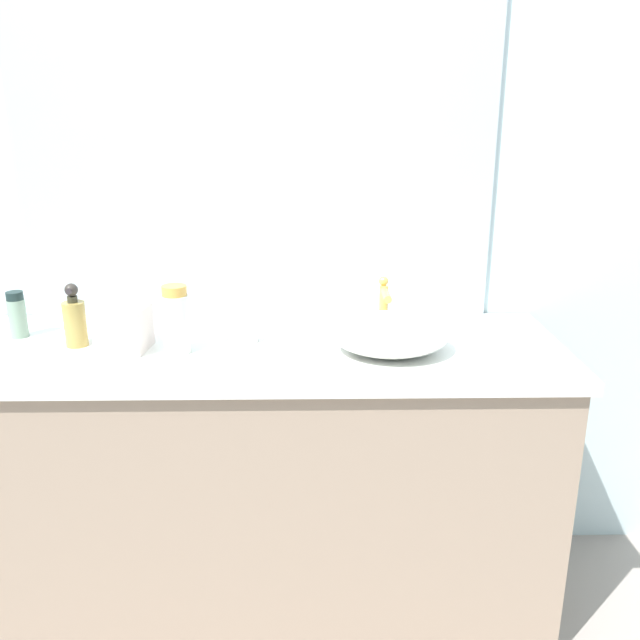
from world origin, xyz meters
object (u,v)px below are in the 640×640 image
(tissue_box, at_px, (124,326))
(candle_jar, at_px, (249,336))
(lotion_bottle, at_px, (17,315))
(sink_basin, at_px, (390,334))
(soap_dispenser, at_px, (75,320))
(perfume_bottle, at_px, (176,320))

(tissue_box, distance_m, candle_jar, 0.35)
(lotion_bottle, xyz_separation_m, tissue_box, (0.34, -0.11, 0.00))
(sink_basin, bearing_deg, soap_dispenser, 175.87)
(tissue_box, bearing_deg, soap_dispenser, 166.70)
(sink_basin, height_order, tissue_box, tissue_box)
(sink_basin, xyz_separation_m, lotion_bottle, (-1.07, 0.14, 0.02))
(soap_dispenser, xyz_separation_m, lotion_bottle, (-0.19, 0.08, -0.01))
(perfume_bottle, bearing_deg, soap_dispenser, 168.83)
(tissue_box, bearing_deg, candle_jar, 9.24)
(sink_basin, distance_m, lotion_bottle, 1.08)
(lotion_bottle, bearing_deg, tissue_box, -18.47)
(candle_jar, bearing_deg, lotion_bottle, 175.14)
(lotion_bottle, height_order, perfume_bottle, perfume_bottle)
(soap_dispenser, xyz_separation_m, candle_jar, (0.49, 0.02, -0.06))
(soap_dispenser, distance_m, perfume_bottle, 0.30)
(perfume_bottle, bearing_deg, sink_basin, -0.51)
(tissue_box, bearing_deg, lotion_bottle, 161.53)
(soap_dispenser, bearing_deg, lotion_bottle, 157.85)
(perfume_bottle, distance_m, tissue_box, 0.15)
(sink_basin, xyz_separation_m, soap_dispenser, (-0.88, 0.06, 0.02))
(sink_basin, relative_size, lotion_bottle, 2.35)
(sink_basin, xyz_separation_m, tissue_box, (-0.73, 0.03, 0.02))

